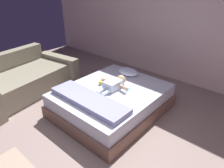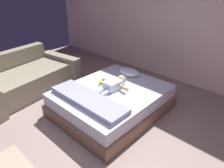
# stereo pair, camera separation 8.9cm
# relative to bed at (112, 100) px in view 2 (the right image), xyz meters

# --- Properties ---
(ground_plane) EXTENTS (8.00, 8.00, 0.00)m
(ground_plane) POSITION_rel_bed_xyz_m (0.22, -1.05, -0.21)
(ground_plane) COLOR gray
(wall_behind_bed) EXTENTS (8.00, 0.12, 2.70)m
(wall_behind_bed) POSITION_rel_bed_xyz_m (0.22, 1.95, 1.14)
(wall_behind_bed) COLOR beige
(wall_behind_bed) RESTS_ON ground_plane
(bed) EXTENTS (1.49, 1.81, 0.42)m
(bed) POSITION_rel_bed_xyz_m (0.00, 0.00, 0.00)
(bed) COLOR brown
(bed) RESTS_ON ground_plane
(pillow) EXTENTS (0.40, 0.28, 0.12)m
(pillow) POSITION_rel_bed_xyz_m (-0.15, 0.64, 0.28)
(pillow) COLOR silver
(pillow) RESTS_ON bed
(baby) EXTENTS (0.55, 0.61, 0.17)m
(baby) POSITION_rel_bed_xyz_m (-0.01, 0.08, 0.29)
(baby) COLOR white
(baby) RESTS_ON bed
(toothbrush) EXTENTS (0.05, 0.14, 0.02)m
(toothbrush) POSITION_rel_bed_xyz_m (0.22, 0.16, 0.22)
(toothbrush) COLOR #388AEB
(toothbrush) RESTS_ON bed
(couch) EXTENTS (1.39, 2.10, 0.75)m
(couch) POSITION_rel_bed_xyz_m (-1.81, -0.65, 0.06)
(couch) COLOR gray
(couch) RESTS_ON ground_plane
(blanket) EXTENTS (1.34, 0.39, 0.08)m
(blanket) POSITION_rel_bed_xyz_m (-0.00, -0.53, 0.26)
(blanket) COLOR #8E91BC
(blanket) RESTS_ON bed
(toy_block) EXTENTS (0.07, 0.07, 0.06)m
(toy_block) POSITION_rel_bed_xyz_m (-0.26, 0.00, 0.25)
(toy_block) COLOR yellow
(toy_block) RESTS_ON bed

